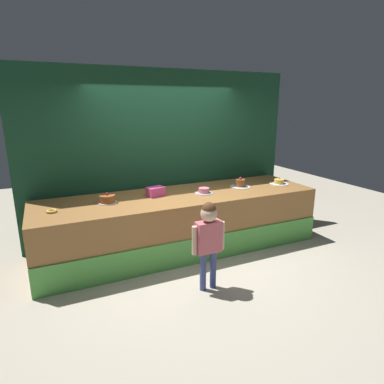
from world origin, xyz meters
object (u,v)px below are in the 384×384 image
at_px(cake_center_left, 204,191).
at_px(cake_far_right, 279,182).
at_px(cake_center_right, 240,184).
at_px(child_figure, 209,234).
at_px(donut, 52,211).
at_px(pink_box, 156,191).
at_px(cake_far_left, 107,199).

height_order(cake_center_left, cake_far_right, cake_far_right).
xyz_separation_m(cake_center_left, cake_center_right, (0.73, 0.10, 0.02)).
bearing_deg(cake_center_right, child_figure, -134.57).
bearing_deg(cake_far_right, donut, -179.80).
bearing_deg(cake_center_right, cake_far_right, -8.04).
bearing_deg(donut, child_figure, -34.98).
height_order(child_figure, cake_far_right, child_figure).
distance_m(child_figure, cake_far_right, 2.32).
bearing_deg(pink_box, donut, -172.71).
bearing_deg(cake_center_left, cake_far_left, 175.57).
xyz_separation_m(donut, cake_far_left, (0.73, 0.13, 0.04)).
bearing_deg(cake_center_right, cake_far_left, 179.72).
bearing_deg(cake_center_right, cake_center_left, -172.03).
xyz_separation_m(donut, cake_center_right, (2.92, 0.12, 0.04)).
bearing_deg(pink_box, cake_center_left, -13.32).
xyz_separation_m(cake_center_right, cake_far_right, (0.73, -0.10, -0.02)).
height_order(donut, cake_far_right, cake_far_right).
distance_m(donut, cake_far_left, 0.74).
relative_size(cake_far_left, cake_center_left, 0.96).
distance_m(donut, cake_far_right, 3.65).
height_order(pink_box, cake_center_right, cake_center_right).
distance_m(child_figure, pink_box, 1.38).
distance_m(cake_far_left, cake_center_right, 2.19).
relative_size(pink_box, cake_center_right, 0.74).
relative_size(donut, cake_far_right, 0.41).
distance_m(child_figure, cake_center_left, 1.30).
distance_m(child_figure, cake_far_left, 1.60).
relative_size(child_figure, cake_center_left, 4.00).
bearing_deg(pink_box, child_figure, -81.52).
bearing_deg(cake_center_left, pink_box, 166.68).
relative_size(donut, cake_far_left, 0.51).
xyz_separation_m(pink_box, cake_center_left, (0.73, -0.17, -0.03)).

